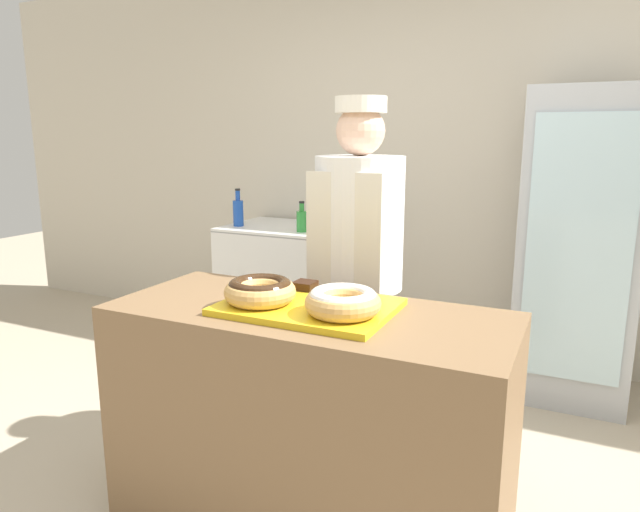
% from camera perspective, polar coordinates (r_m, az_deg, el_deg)
% --- Properties ---
extents(wall_back, '(8.00, 0.06, 2.70)m').
position_cam_1_polar(wall_back, '(4.00, 12.73, 9.33)').
color(wall_back, beige).
rests_on(wall_back, ground_plane).
extents(display_counter, '(1.47, 0.62, 0.90)m').
position_cam_1_polar(display_counter, '(2.24, -1.14, -16.43)').
color(display_counter, brown).
rests_on(display_counter, ground_plane).
extents(serving_tray, '(0.61, 0.44, 0.02)m').
position_cam_1_polar(serving_tray, '(2.06, -1.19, -5.09)').
color(serving_tray, yellow).
rests_on(serving_tray, display_counter).
extents(donut_chocolate_glaze, '(0.26, 0.26, 0.09)m').
position_cam_1_polar(donut_chocolate_glaze, '(2.07, -6.02, -3.40)').
color(donut_chocolate_glaze, tan).
rests_on(donut_chocolate_glaze, serving_tray).
extents(donut_light_glaze, '(0.26, 0.26, 0.09)m').
position_cam_1_polar(donut_light_glaze, '(1.93, 2.29, -4.52)').
color(donut_light_glaze, tan).
rests_on(donut_light_glaze, serving_tray).
extents(brownie_back_left, '(0.08, 0.08, 0.03)m').
position_cam_1_polar(brownie_back_left, '(2.24, -1.51, -2.95)').
color(brownie_back_left, black).
rests_on(brownie_back_left, serving_tray).
extents(brownie_back_right, '(0.08, 0.08, 0.03)m').
position_cam_1_polar(brownie_back_right, '(2.16, 3.11, -3.52)').
color(brownie_back_right, black).
rests_on(brownie_back_right, serving_tray).
extents(baker_person, '(0.41, 0.41, 1.68)m').
position_cam_1_polar(baker_person, '(2.68, 3.82, -1.81)').
color(baker_person, '#4C4C51').
rests_on(baker_person, ground_plane).
extents(beverage_fridge, '(0.63, 0.60, 1.77)m').
position_cam_1_polar(beverage_fridge, '(3.56, 24.46, 0.72)').
color(beverage_fridge, '#ADB2B7').
rests_on(beverage_fridge, ground_plane).
extents(chest_freezer, '(0.86, 0.66, 0.88)m').
position_cam_1_polar(chest_freezer, '(4.14, -3.16, -3.01)').
color(chest_freezer, white).
rests_on(chest_freezer, ground_plane).
extents(bottle_green, '(0.07, 0.07, 0.20)m').
position_cam_1_polar(bottle_green, '(3.79, -1.83, 3.61)').
color(bottle_green, '#2D8C38').
rests_on(bottle_green, chest_freezer).
extents(bottle_blue, '(0.07, 0.07, 0.26)m').
position_cam_1_polar(bottle_blue, '(4.07, -8.18, 4.41)').
color(bottle_blue, '#1E4CB2').
rests_on(bottle_blue, chest_freezer).
extents(bottle_blue_b, '(0.07, 0.07, 0.20)m').
position_cam_1_polar(bottle_blue_b, '(4.13, 1.90, 4.27)').
color(bottle_blue_b, '#1E4CB2').
rests_on(bottle_blue_b, chest_freezer).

